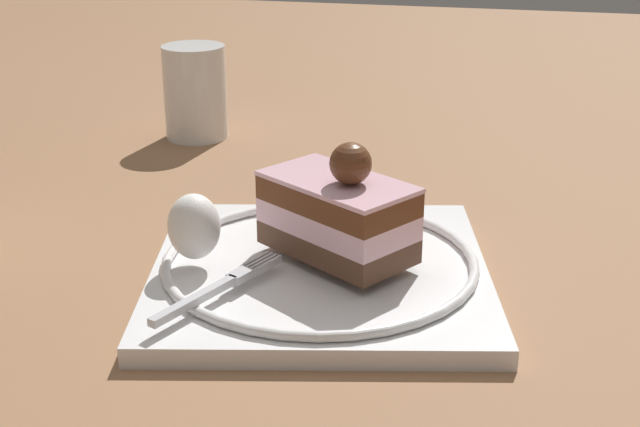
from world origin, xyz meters
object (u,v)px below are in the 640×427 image
object	(u,v)px
dessert_plate	(320,270)
drink_glass_near	(196,98)
fork	(222,285)
whipped_cream_dollop	(194,226)
cake_slice	(338,213)

from	to	relation	value
dessert_plate	drink_glass_near	size ratio (longest dim) A/B	2.82
fork	whipped_cream_dollop	bearing A→B (deg)	38.65
dessert_plate	whipped_cream_dollop	size ratio (longest dim) A/B	6.00
whipped_cream_dollop	fork	distance (m)	0.05
drink_glass_near	whipped_cream_dollop	bearing A→B (deg)	-159.27
whipped_cream_dollop	drink_glass_near	xyz separation A→B (m)	(0.32, 0.12, -0.00)
whipped_cream_dollop	fork	bearing A→B (deg)	-141.35
dessert_plate	fork	size ratio (longest dim) A/B	2.48
whipped_cream_dollop	drink_glass_near	world-z (taller)	drink_glass_near
whipped_cream_dollop	drink_glass_near	size ratio (longest dim) A/B	0.47
dessert_plate	whipped_cream_dollop	world-z (taller)	whipped_cream_dollop
cake_slice	fork	size ratio (longest dim) A/B	1.08
drink_glass_near	cake_slice	bearing A→B (deg)	-144.03
dessert_plate	cake_slice	size ratio (longest dim) A/B	2.29
fork	cake_slice	bearing A→B (deg)	-39.44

